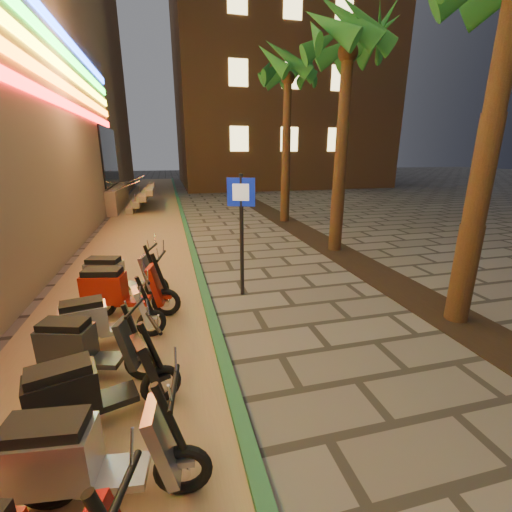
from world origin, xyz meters
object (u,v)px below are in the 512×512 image
object	(u,v)px
pedestrian_sign	(241,219)
scooter_4	(84,457)
scooter_9	(118,276)
scooter_6	(85,347)
scooter_5	(89,389)
scooter_8	(119,290)
scooter_7	(101,320)

from	to	relation	value
pedestrian_sign	scooter_4	world-z (taller)	pedestrian_sign
scooter_9	scooter_6	bearing A→B (deg)	-76.78
scooter_5	scooter_6	bearing A→B (deg)	86.79
scooter_5	scooter_6	world-z (taller)	scooter_5
scooter_6	scooter_9	xyz separation A→B (m)	(0.09, 2.78, 0.03)
scooter_4	scooter_5	xyz separation A→B (m)	(-0.15, 0.97, -0.02)
scooter_5	pedestrian_sign	bearing A→B (deg)	36.66
scooter_5	scooter_6	distance (m)	1.01
pedestrian_sign	scooter_8	xyz separation A→B (m)	(-2.48, -0.49, -1.15)
scooter_6	scooter_7	bearing A→B (deg)	101.52
scooter_4	pedestrian_sign	bearing A→B (deg)	69.00
scooter_9	pedestrian_sign	bearing A→B (deg)	6.05
scooter_8	scooter_9	bearing A→B (deg)	110.85
scooter_7	scooter_9	world-z (taller)	scooter_9
scooter_4	scooter_7	xyz separation A→B (m)	(-0.31, 2.76, -0.04)
scooter_5	scooter_8	xyz separation A→B (m)	(-0.01, 2.86, 0.04)
pedestrian_sign	scooter_9	distance (m)	2.90
scooter_5	scooter_6	size ratio (longest dim) A/B	1.02
scooter_4	scooter_5	distance (m)	0.98
scooter_4	scooter_8	distance (m)	3.84
scooter_5	scooter_9	xyz separation A→B (m)	(-0.15, 3.76, 0.02)
pedestrian_sign	scooter_5	bearing A→B (deg)	-104.32
scooter_4	scooter_9	world-z (taller)	scooter_4
scooter_4	scooter_5	bearing A→B (deg)	105.79
scooter_7	scooter_8	distance (m)	1.09
scooter_4	scooter_7	distance (m)	2.78
scooter_4	scooter_9	distance (m)	4.74
scooter_7	scooter_9	xyz separation A→B (m)	(0.01, 1.98, 0.04)
scooter_5	scooter_7	xyz separation A→B (m)	(-0.16, 1.79, -0.02)
scooter_6	scooter_7	distance (m)	0.81
pedestrian_sign	scooter_4	distance (m)	5.05
pedestrian_sign	scooter_9	size ratio (longest dim) A/B	1.54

